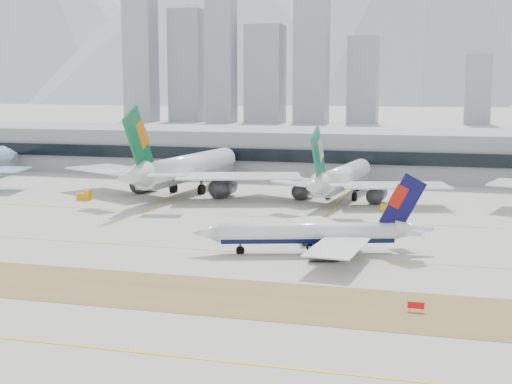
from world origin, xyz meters
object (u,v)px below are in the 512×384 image
(taxiing_airliner, at_px, (316,234))
(terminal, at_px, (312,152))
(widebody_eva, at_px, (185,170))
(widebody_cathay, at_px, (340,179))

(taxiing_airliner, relative_size, terminal, 0.15)
(widebody_eva, bearing_deg, taxiing_airliner, -136.00)
(widebody_eva, relative_size, widebody_cathay, 1.22)
(taxiing_airliner, height_order, terminal, terminal)
(taxiing_airliner, xyz_separation_m, terminal, (-23.10, 117.13, 4.00))
(taxiing_airliner, bearing_deg, widebody_cathay, -102.59)
(taxiing_airliner, distance_m, widebody_eva, 77.60)
(widebody_eva, distance_m, terminal, 61.54)
(taxiing_airliner, distance_m, widebody_cathay, 61.21)
(widebody_cathay, height_order, terminal, widebody_cathay)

